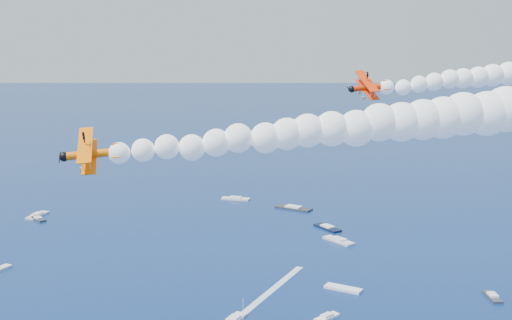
{
  "coord_description": "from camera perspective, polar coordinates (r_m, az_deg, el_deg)",
  "views": [
    {
      "loc": [
        1.28,
        -63.39,
        67.17
      ],
      "look_at": [
        -3.25,
        20.92,
        51.41
      ],
      "focal_mm": 45.83,
      "sensor_mm": 36.0,
      "label": 1
    }
  ],
  "objects": [
    {
      "name": "biplane_lead",
      "position": [
        102.76,
        9.81,
        6.24
      ],
      "size": [
        8.14,
        9.6,
        7.17
      ],
      "primitive_type": null,
      "rotation": [
        -0.4,
        0.07,
        3.4
      ],
      "color": "red"
    },
    {
      "name": "biplane_trail",
      "position": [
        71.09,
        -14.18,
        0.5
      ],
      "size": [
        7.94,
        9.48,
        7.13
      ],
      "primitive_type": null,
      "rotation": [
        -0.39,
        0.07,
        3.36
      ],
      "color": "#FF6D05"
    },
    {
      "name": "smoke_trail_trail",
      "position": [
        74.57,
        9.64,
        2.93
      ],
      "size": [
        61.92,
        30.55,
        10.75
      ],
      "primitive_type": null,
      "rotation": [
        0.0,
        0.0,
        3.36
      ],
      "color": "white"
    },
    {
      "name": "spectator_boats",
      "position": [
        193.21,
        3.91,
        -9.68
      ],
      "size": [
        199.82,
        194.47,
        0.7
      ],
      "color": "#292E37",
      "rests_on": "ground"
    },
    {
      "name": "boat_wakes",
      "position": [
        165.43,
        9.72,
        -13.53
      ],
      "size": [
        142.61,
        93.62,
        0.04
      ],
      "color": "white",
      "rests_on": "ground"
    }
  ]
}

